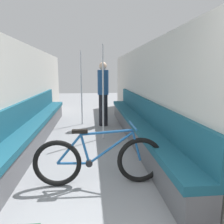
% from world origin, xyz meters
% --- Properties ---
extents(wall_left, '(0.10, 10.50, 2.09)m').
position_xyz_m(wall_left, '(-1.33, 3.65, 1.04)').
color(wall_left, beige).
rests_on(wall_left, ground).
extents(wall_right, '(0.10, 10.50, 2.09)m').
position_xyz_m(wall_right, '(1.33, 3.65, 1.04)').
color(wall_right, beige).
rests_on(wall_right, ground).
extents(bench_seat_row_left, '(0.40, 5.83, 0.92)m').
position_xyz_m(bench_seat_row_left, '(-1.11, 3.80, 0.32)').
color(bench_seat_row_left, '#5B5B60').
rests_on(bench_seat_row_left, ground).
extents(bench_seat_row_right, '(0.40, 5.83, 0.92)m').
position_xyz_m(bench_seat_row_right, '(1.11, 3.80, 0.32)').
color(bench_seat_row_right, '#5B5B60').
rests_on(bench_seat_row_right, ground).
extents(bicycle, '(1.72, 0.46, 0.81)m').
position_xyz_m(bicycle, '(0.18, 1.92, 0.33)').
color(bicycle, black).
rests_on(bicycle, ground).
extents(grab_pole_near, '(0.08, 0.08, 2.07)m').
position_xyz_m(grab_pole_near, '(-0.17, 5.43, 1.01)').
color(grab_pole_near, gray).
rests_on(grab_pole_near, ground).
extents(grab_pole_far, '(0.08, 0.08, 2.07)m').
position_xyz_m(grab_pole_far, '(0.36, 3.98, 1.01)').
color(grab_pole_far, gray).
rests_on(grab_pole_far, ground).
extents(passenger_standing, '(0.30, 0.30, 1.75)m').
position_xyz_m(passenger_standing, '(0.43, 5.20, 0.91)').
color(passenger_standing, black).
rests_on(passenger_standing, ground).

